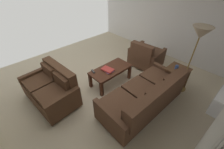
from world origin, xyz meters
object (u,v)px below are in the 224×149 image
wall_ac_unit (223,101)px  floor_lamp (200,37)px  end_table (177,72)px  coffee_table (111,71)px  sofa_main (145,97)px  tv_remote (93,71)px  book_stack (108,70)px  coffee_mug (177,67)px  armchair_side (146,56)px  loveseat_near (52,88)px

wall_ac_unit → floor_lamp: floor_lamp is taller
wall_ac_unit → end_table: (-0.76, -1.03, -0.38)m
wall_ac_unit → coffee_table: size_ratio=0.51×
sofa_main → coffee_table: size_ratio=1.84×
wall_ac_unit → tv_remote: size_ratio=3.38×
sofa_main → tv_remote: sofa_main is taller
wall_ac_unit → book_stack: size_ratio=1.68×
sofa_main → coffee_table: sofa_main is taller
wall_ac_unit → sofa_main: 1.31m
coffee_table → floor_lamp: 2.11m
end_table → coffee_mug: bearing=-38.1°
armchair_side → coffee_table: bearing=-5.8°
loveseat_near → end_table: bearing=144.8°
coffee_table → end_table: bearing=128.9°
coffee_mug → book_stack: size_ratio=0.31×
end_table → book_stack: bearing=-48.2°
floor_lamp → armchair_side: floor_lamp is taller
sofa_main → armchair_side: (-1.40, -1.02, 0.01)m
coffee_table → end_table: size_ratio=1.81×
end_table → tv_remote: size_ratio=3.67×
wall_ac_unit → loveseat_near: (1.68, -2.74, -0.52)m
loveseat_near → end_table: (-2.44, 1.71, 0.14)m
floor_lamp → end_table: bearing=-51.5°
sofa_main → coffee_mug: size_ratio=19.83×
armchair_side → book_stack: size_ratio=2.86×
coffee_mug → sofa_main: bearing=-4.4°
armchair_side → coffee_mug: 1.20m
end_table → coffee_mug: 0.17m
loveseat_near → end_table: size_ratio=2.21×
sofa_main → coffee_mug: bearing=175.6°
sofa_main → book_stack: sofa_main is taller
wall_ac_unit → book_stack: wall_ac_unit is taller
floor_lamp → book_stack: floor_lamp is taller
floor_lamp → coffee_mug: bearing=-48.1°
wall_ac_unit → coffee_table: 2.38m
wall_ac_unit → coffee_mug: 1.30m
end_table → tv_remote: (1.44, -1.48, -0.04)m
coffee_table → tv_remote: 0.46m
book_stack → tv_remote: book_stack is taller
coffee_table → end_table: end_table is taller
wall_ac_unit → end_table: size_ratio=0.92×
end_table → armchair_side: (-0.30, -1.14, -0.14)m
armchair_side → book_stack: 1.45m
coffee_mug → coffee_table: bearing=-51.6°
coffee_mug → tv_remote: coffee_mug is taller
end_table → floor_lamp: (-0.12, 0.15, 0.92)m
sofa_main → armchair_side: bearing=-143.9°
wall_ac_unit → tv_remote: 2.64m
wall_ac_unit → armchair_side: 2.47m
end_table → floor_lamp: size_ratio=0.37×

